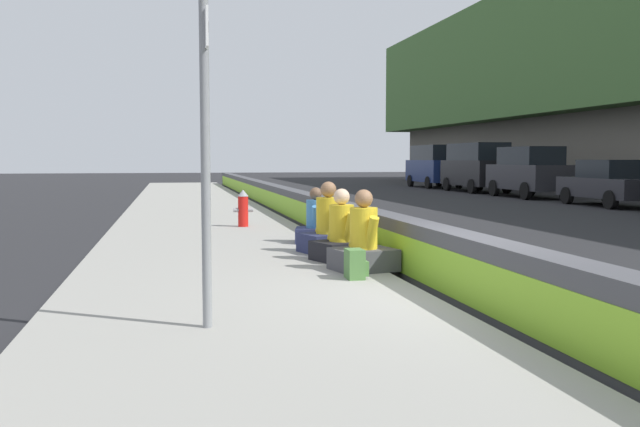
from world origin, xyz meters
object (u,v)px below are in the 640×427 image
(parked_car_far, at_px, (476,166))
(parked_car_farther, at_px, (434,165))
(route_sign_post, at_px, (205,109))
(seated_person_foreground, at_px, (364,245))
(backpack, at_px, (356,264))
(fire_hydrant, at_px, (243,208))
(seated_person_far, at_px, (316,225))
(parked_car_fourth, at_px, (610,183))
(seated_person_rear, at_px, (328,230))
(seated_person_middle, at_px, (341,238))
(parked_car_midline, at_px, (529,171))

(parked_car_far, distance_m, parked_car_farther, 5.77)
(route_sign_post, relative_size, parked_car_farther, 0.70)
(seated_person_foreground, bearing_deg, backpack, 155.95)
(fire_hydrant, xyz_separation_m, seated_person_far, (-3.44, -1.04, -0.12))
(seated_person_foreground, xyz_separation_m, parked_car_fourth, (13.04, -13.05, 0.36))
(seated_person_far, relative_size, parked_car_far, 0.21)
(seated_person_rear, height_order, parked_car_fourth, parked_car_fourth)
(seated_person_middle, height_order, backpack, seated_person_middle)
(route_sign_post, bearing_deg, parked_car_far, -29.38)
(parked_car_midline, bearing_deg, seated_person_foreground, 145.44)
(backpack, distance_m, parked_car_fourth, 19.14)
(seated_person_foreground, height_order, seated_person_rear, seated_person_rear)
(route_sign_post, distance_m, seated_person_rear, 5.71)
(backpack, bearing_deg, parked_car_midline, -34.24)
(seated_person_rear, height_order, backpack, seated_person_rear)
(seated_person_middle, height_order, seated_person_far, seated_person_middle)
(backpack, relative_size, parked_car_far, 0.08)
(seated_person_foreground, xyz_separation_m, backpack, (-0.67, 0.30, -0.17))
(backpack, xyz_separation_m, parked_car_farther, (30.74, -13.20, 1.02))
(parked_car_fourth, xyz_separation_m, parked_car_far, (11.27, 0.07, 0.49))
(seated_person_foreground, distance_m, parked_car_midline, 22.90)
(seated_person_foreground, height_order, parked_car_midline, parked_car_midline)
(fire_hydrant, distance_m, parked_car_midline, 18.49)
(seated_person_rear, bearing_deg, parked_car_farther, -24.78)
(route_sign_post, height_order, seated_person_foreground, route_sign_post)
(seated_person_foreground, relative_size, parked_car_far, 0.23)
(seated_person_rear, relative_size, parked_car_fourth, 0.27)
(seated_person_middle, bearing_deg, seated_person_far, -1.88)
(route_sign_post, height_order, fire_hydrant, route_sign_post)
(seated_person_rear, xyz_separation_m, backpack, (-2.65, 0.23, -0.19))
(seated_person_middle, distance_m, parked_car_farther, 31.84)
(route_sign_post, xyz_separation_m, parked_car_fourth, (16.01, -15.43, -1.35))
(seated_person_foreground, relative_size, parked_car_midline, 0.24)
(fire_hydrant, relative_size, backpack, 2.20)
(seated_person_middle, height_order, seated_person_rear, seated_person_rear)
(fire_hydrant, bearing_deg, parked_car_farther, -30.96)
(seated_person_rear, xyz_separation_m, parked_car_far, (22.33, -13.05, 0.83))
(seated_person_rear, distance_m, parked_car_far, 25.88)
(seated_person_far, xyz_separation_m, parked_car_far, (20.92, -12.98, 0.88))
(seated_person_foreground, relative_size, seated_person_rear, 0.96)
(seated_person_rear, distance_m, backpack, 2.66)
(parked_car_fourth, relative_size, parked_car_farther, 0.89)
(fire_hydrant, relative_size, parked_car_fourth, 0.19)
(parked_car_midline, bearing_deg, backpack, 145.76)
(fire_hydrant, xyz_separation_m, seated_person_rear, (-4.85, -0.97, -0.07))
(parked_car_fourth, distance_m, parked_car_far, 11.28)
(parked_car_farther, bearing_deg, parked_car_far, -179.23)
(backpack, bearing_deg, parked_car_farther, -23.24)
(backpack, bearing_deg, seated_person_foreground, -24.05)
(seated_person_rear, bearing_deg, seated_person_foreground, -177.94)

